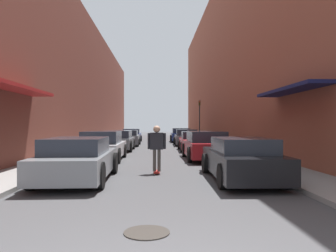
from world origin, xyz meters
TOP-DOWN VIEW (x-y plane):
  - ground at (0.00, 20.36)m, footprint 111.96×111.96m
  - curb_strip_left at (-4.36, 25.45)m, footprint 1.80×50.89m
  - curb_strip_right at (4.36, 25.45)m, footprint 1.80×50.89m
  - building_row_left at (-7.26, 25.44)m, footprint 4.90×50.89m
  - building_row_right at (7.26, 25.44)m, footprint 4.90×50.89m
  - parked_car_left_0 at (-2.31, 6.92)m, footprint 1.93×4.49m
  - parked_car_left_1 at (-2.50, 12.50)m, footprint 1.92×4.35m
  - parked_car_left_2 at (-2.42, 18.20)m, footprint 1.89×4.07m
  - parked_car_left_3 at (-2.35, 23.42)m, footprint 2.03×4.41m
  - parked_car_left_4 at (-2.38, 28.93)m, footprint 1.85×4.25m
  - parked_car_right_0 at (2.50, 6.87)m, footprint 1.86×4.62m
  - parked_car_right_1 at (2.32, 12.67)m, footprint 1.95×4.48m
  - parked_car_right_2 at (2.44, 17.97)m, footprint 2.00×4.02m
  - parked_car_right_3 at (2.41, 23.56)m, footprint 1.92×4.26m
  - parked_car_right_4 at (2.36, 28.74)m, footprint 1.96×3.96m
  - skateboarder at (0.00, 8.27)m, footprint 0.62×0.78m
  - manhole_cover at (-0.16, 2.21)m, footprint 0.70×0.70m
  - traffic_light at (3.92, 26.81)m, footprint 0.16×0.22m

SIDE VIEW (x-z plane):
  - ground at x=0.00m, z-range 0.00..0.00m
  - manhole_cover at x=-0.16m, z-range 0.00..0.02m
  - curb_strip_left at x=-4.36m, z-range 0.00..0.12m
  - curb_strip_right at x=4.36m, z-range 0.00..0.12m
  - parked_car_right_2 at x=2.44m, z-range -0.02..1.20m
  - parked_car_left_3 at x=-2.35m, z-range -0.01..1.22m
  - parked_car_left_4 at x=-2.38m, z-range -0.02..1.25m
  - parked_car_right_0 at x=2.50m, z-range -0.01..1.25m
  - parked_car_right_3 at x=2.41m, z-range -0.02..1.27m
  - parked_car_left_0 at x=-2.31m, z-range -0.01..1.26m
  - parked_car_left_2 at x=-2.42m, z-range -0.01..1.27m
  - parked_car_right_4 at x=2.36m, z-range -0.02..1.31m
  - parked_car_left_1 at x=-2.50m, z-range -0.03..1.32m
  - parked_car_right_1 at x=2.32m, z-range -0.02..1.33m
  - skateboarder at x=0.00m, z-range 0.18..1.80m
  - traffic_light at x=3.92m, z-range 0.54..4.29m
  - building_row_left at x=-7.26m, z-range 0.00..10.28m
  - building_row_right at x=7.26m, z-range 0.00..14.08m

